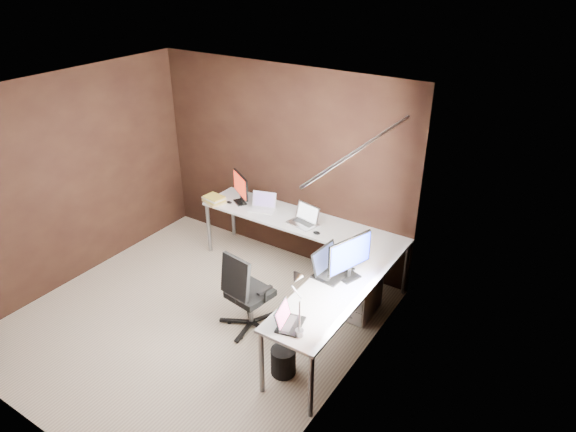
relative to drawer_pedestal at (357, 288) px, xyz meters
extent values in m
cube|color=beige|center=(-1.43, -1.15, -0.30)|extent=(3.60, 3.60, 0.00)
cube|color=white|center=(-1.43, -1.15, 2.20)|extent=(3.60, 3.60, 0.00)
cube|color=black|center=(-1.43, 0.65, 0.95)|extent=(3.60, 0.00, 2.50)
cube|color=black|center=(-1.43, -2.95, 0.95)|extent=(3.60, 0.00, 2.50)
cube|color=black|center=(-3.23, -1.15, 0.95)|extent=(0.00, 3.60, 2.50)
cube|color=black|center=(0.37, -1.15, 0.95)|extent=(0.00, 3.60, 2.50)
cube|color=white|center=(0.36, -0.80, 1.15)|extent=(0.00, 1.00, 1.30)
cube|color=orange|center=(0.32, -1.53, 0.95)|extent=(0.01, 0.35, 2.00)
cube|color=orange|center=(0.32, -0.08, 0.95)|extent=(0.01, 0.35, 2.00)
cylinder|color=slate|center=(0.32, -0.80, 1.98)|extent=(0.02, 1.90, 0.02)
cube|color=white|center=(-0.96, 0.35, 0.41)|extent=(2.65, 0.60, 0.03)
cube|color=white|center=(0.07, -0.78, 0.41)|extent=(0.60, 1.65, 0.03)
cylinder|color=slate|center=(-2.24, 0.09, 0.05)|extent=(0.05, 0.05, 0.70)
cylinder|color=slate|center=(-2.24, 0.61, 0.05)|extent=(0.05, 0.05, 0.70)
cylinder|color=slate|center=(-0.19, -1.56, 0.05)|extent=(0.05, 0.05, 0.70)
cylinder|color=slate|center=(0.33, -1.56, 0.05)|extent=(0.05, 0.05, 0.70)
cylinder|color=slate|center=(0.33, 0.61, 0.05)|extent=(0.05, 0.05, 0.70)
cube|color=white|center=(0.00, 0.00, 0.00)|extent=(0.42, 0.50, 0.60)
cube|color=black|center=(-1.87, 0.32, 0.44)|extent=(0.24, 0.21, 0.01)
cube|color=black|center=(-1.86, 0.34, 0.49)|extent=(0.05, 0.05, 0.09)
cube|color=black|center=(-1.86, 0.34, 0.68)|extent=(0.40, 0.26, 0.29)
cube|color=red|center=(-1.87, 0.33, 0.68)|extent=(0.36, 0.23, 0.26)
cube|color=black|center=(0.11, -0.44, 0.44)|extent=(0.19, 0.24, 0.01)
cube|color=black|center=(0.09, -0.43, 0.49)|extent=(0.04, 0.05, 0.10)
cube|color=black|center=(0.09, -0.43, 0.71)|extent=(0.20, 0.53, 0.34)
cube|color=#101DB0|center=(0.10, -0.44, 0.71)|extent=(0.17, 0.50, 0.31)
cube|color=white|center=(-1.51, 0.31, 0.44)|extent=(0.36, 0.30, 0.02)
cube|color=white|center=(-1.53, 0.39, 0.54)|extent=(0.31, 0.14, 0.19)
cube|color=#68528F|center=(-1.53, 0.38, 0.54)|extent=(0.27, 0.12, 0.17)
cube|color=silver|center=(-0.89, 0.27, 0.44)|extent=(0.38, 0.30, 0.02)
cube|color=silver|center=(-0.87, 0.36, 0.55)|extent=(0.35, 0.13, 0.21)
cube|color=white|center=(-0.87, 0.35, 0.55)|extent=(0.30, 0.11, 0.18)
cube|color=black|center=(-0.07, -0.46, 0.44)|extent=(0.31, 0.43, 0.02)
cube|color=black|center=(-0.18, -0.45, 0.57)|extent=(0.11, 0.41, 0.25)
cube|color=#171C36|center=(-0.18, -0.45, 0.57)|extent=(0.09, 0.36, 0.22)
cube|color=black|center=(0.00, -1.37, 0.44)|extent=(0.26, 0.32, 0.02)
cube|color=black|center=(-0.07, -1.39, 0.53)|extent=(0.12, 0.29, 0.18)
cube|color=#D25090|center=(-0.07, -1.39, 0.53)|extent=(0.10, 0.25, 0.15)
cube|color=tan|center=(-2.16, 0.15, 0.44)|extent=(0.33, 0.30, 0.03)
cube|color=gold|center=(-2.16, 0.15, 0.47)|extent=(0.29, 0.25, 0.02)
cube|color=beige|center=(-2.16, 0.15, 0.49)|extent=(0.30, 0.25, 0.02)
cube|color=gold|center=(-2.16, 0.15, 0.51)|extent=(0.26, 0.21, 0.02)
ellipsoid|color=black|center=(-1.98, 0.23, 0.45)|extent=(0.09, 0.07, 0.03)
ellipsoid|color=black|center=(-0.62, 0.15, 0.45)|extent=(0.10, 0.08, 0.04)
cylinder|color=slate|center=(0.13, -1.44, 0.46)|extent=(0.08, 0.08, 0.06)
cylinder|color=slate|center=(0.13, -1.44, 0.64)|extent=(0.02, 0.02, 0.30)
cylinder|color=slate|center=(0.08, -1.41, 0.84)|extent=(0.02, 0.16, 0.23)
cone|color=slate|center=(0.03, -1.34, 0.92)|extent=(0.09, 0.12, 0.12)
cylinder|color=slate|center=(-0.84, -0.85, -0.08)|extent=(0.05, 0.05, 0.33)
cube|color=black|center=(-0.84, -0.85, 0.11)|extent=(0.46, 0.46, 0.07)
cube|color=black|center=(-0.87, -1.04, 0.42)|extent=(0.38, 0.16, 0.44)
cylinder|color=black|center=(-0.16, -1.26, -0.16)|extent=(0.26, 0.26, 0.28)
camera|label=1|loc=(1.91, -4.35, 3.37)|focal=32.00mm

